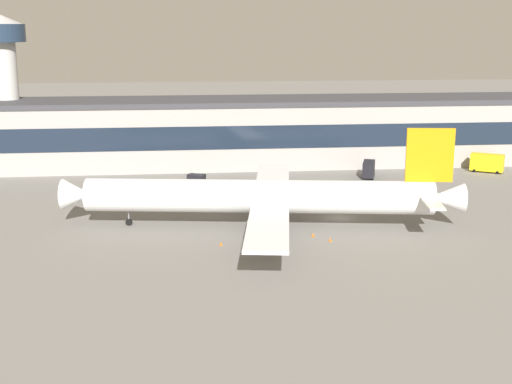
{
  "coord_description": "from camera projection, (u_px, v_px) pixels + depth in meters",
  "views": [
    {
      "loc": [
        -26.95,
        -118.74,
        32.99
      ],
      "look_at": [
        -14.5,
        0.0,
        5.0
      ],
      "focal_mm": 50.77,
      "sensor_mm": 36.0,
      "label": 1
    }
  ],
  "objects": [
    {
      "name": "control_tower",
      "position": [
        6.0,
        74.0,
        166.02
      ],
      "size": [
        10.17,
        10.17,
        34.73
      ],
      "color": "#B7B7B2",
      "rests_on": "ground_plane"
    },
    {
      "name": "stair_truck",
      "position": [
        369.0,
        169.0,
        157.49
      ],
      "size": [
        4.13,
        6.45,
        3.55
      ],
      "color": "black",
      "rests_on": "ground_plane"
    },
    {
      "name": "traffic_cone_2",
      "position": [
        313.0,
        235.0,
        114.28
      ],
      "size": [
        0.5,
        0.5,
        0.63
      ],
      "primitive_type": "cone",
      "color": "#F2590C",
      "rests_on": "ground_plane"
    },
    {
      "name": "airliner",
      "position": [
        264.0,
        196.0,
        118.67
      ],
      "size": [
        66.05,
        57.05,
        16.64
      ],
      "color": "white",
      "rests_on": "ground_plane"
    },
    {
      "name": "ground_plane",
      "position": [
        339.0,
        218.0,
        125.24
      ],
      "size": [
        600.0,
        600.0,
        0.0
      ],
      "primitive_type": "plane",
      "color": "slate"
    },
    {
      "name": "terminal_building",
      "position": [
        294.0,
        131.0,
        172.24
      ],
      "size": [
        186.72,
        19.19,
        15.68
      ],
      "color": "#9E9993",
      "rests_on": "ground_plane"
    },
    {
      "name": "traffic_cone_1",
      "position": [
        330.0,
        240.0,
        111.78
      ],
      "size": [
        0.48,
        0.48,
        0.61
      ],
      "primitive_type": "cone",
      "color": "#F2590C",
      "rests_on": "ground_plane"
    },
    {
      "name": "baggage_tug",
      "position": [
        197.0,
        178.0,
        152.5
      ],
      "size": [
        4.12,
        3.42,
        1.85
      ],
      "color": "black",
      "rests_on": "ground_plane"
    },
    {
      "name": "traffic_cone_0",
      "position": [
        221.0,
        244.0,
        109.82
      ],
      "size": [
        0.46,
        0.46,
        0.58
      ],
      "primitive_type": "cone",
      "color": "#F2590C",
      "rests_on": "ground_plane"
    },
    {
      "name": "catering_truck",
      "position": [
        488.0,
        162.0,
        163.15
      ],
      "size": [
        7.49,
        5.99,
        4.15
      ],
      "color": "yellow",
      "rests_on": "ground_plane"
    }
  ]
}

